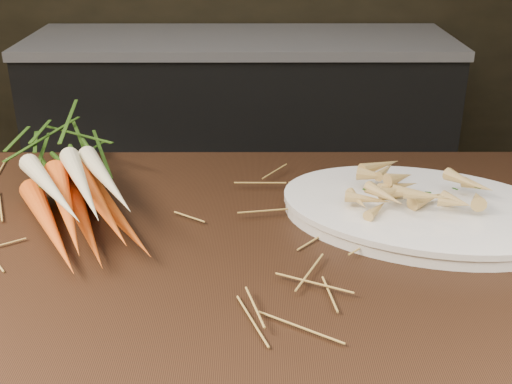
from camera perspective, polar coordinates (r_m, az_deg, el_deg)
back_counter at (r=2.93m, az=-1.34°, el=5.60°), size 1.82×0.62×0.84m
straw_bedding at (r=1.07m, az=-19.85°, el=-3.00°), size 1.40×0.60×0.02m
root_veg_bunch at (r=1.17m, az=-16.68°, el=2.16°), size 0.39×0.58×0.11m
serving_platter at (r=1.08m, az=14.56°, el=-1.87°), size 0.53×0.43×0.02m
roasted_veg_heap at (r=1.06m, az=14.78°, el=-0.07°), size 0.26×0.22×0.05m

